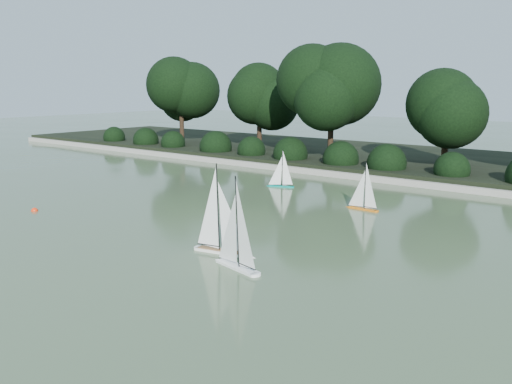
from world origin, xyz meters
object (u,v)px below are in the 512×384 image
sailboat_white_a (234,252)px  sailboat_teal (279,180)px  sailboat_white_b (226,239)px  race_buoy (35,211)px  sailboat_orange (361,201)px

sailboat_white_a → sailboat_teal: (-3.84, 6.36, -0.07)m
sailboat_white_a → sailboat_teal: sailboat_white_a is taller
sailboat_white_a → sailboat_white_b: bearing=141.6°
sailboat_white_a → race_buoy: sailboat_white_a is taller
sailboat_white_a → sailboat_orange: bearing=95.8°
sailboat_white_a → race_buoy: 6.42m
sailboat_teal → sailboat_orange: bearing=-19.5°
sailboat_white_a → sailboat_teal: 7.43m
sailboat_orange → sailboat_teal: bearing=160.5°
sailboat_teal → sailboat_white_b: bearing=-61.2°
race_buoy → sailboat_white_b: bearing=3.1°
sailboat_white_b → sailboat_orange: sailboat_white_b is taller
sailboat_white_a → sailboat_white_b: (-0.60, 0.48, 0.01)m
sailboat_white_b → race_buoy: bearing=-176.9°
sailboat_white_a → sailboat_white_b: size_ratio=0.96×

